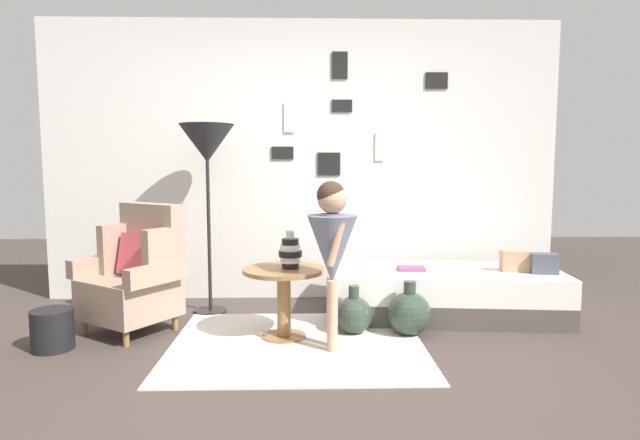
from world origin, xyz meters
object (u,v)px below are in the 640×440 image
at_px(side_table, 284,287).
at_px(demijohn_far, 409,313).
at_px(floor_lamp, 207,149).
at_px(vase_striped, 290,253).
at_px(armchair, 137,274).
at_px(book_on_daybed, 411,269).
at_px(demijohn_near, 354,315).
at_px(person_child, 332,243).
at_px(daybed, 444,293).
at_px(magazine_basket, 52,330).

height_order(side_table, demijohn_far, side_table).
distance_m(side_table, floor_lamp, 1.41).
bearing_deg(vase_striped, armchair, 169.11).
relative_size(armchair, book_on_daybed, 4.41).
relative_size(demijohn_near, demijohn_far, 0.90).
relative_size(armchair, vase_striped, 3.51).
distance_m(demijohn_near, demijohn_far, 0.42).
height_order(armchair, demijohn_far, armchair).
bearing_deg(person_child, daybed, 38.45).
bearing_deg(armchair, magazine_basket, -136.65).
relative_size(side_table, demijohn_far, 1.45).
height_order(vase_striped, person_child, person_child).
bearing_deg(floor_lamp, armchair, -134.53).
height_order(demijohn_far, magazine_basket, demijohn_far).
height_order(armchair, book_on_daybed, armchair).
bearing_deg(armchair, vase_striped, -10.89).
bearing_deg(side_table, floor_lamp, 133.54).
distance_m(floor_lamp, demijohn_far, 2.13).
height_order(floor_lamp, magazine_basket, floor_lamp).
distance_m(person_child, demijohn_near, 0.72).
bearing_deg(magazine_basket, side_table, 7.17).
bearing_deg(vase_striped, demijohn_far, 3.21).
bearing_deg(floor_lamp, demijohn_near, -27.25).
bearing_deg(demijohn_far, magazine_basket, -174.43).
height_order(daybed, side_table, side_table).
distance_m(armchair, demijohn_near, 1.69).
relative_size(vase_striped, magazine_basket, 0.99).
bearing_deg(vase_striped, floor_lamp, 135.46).
distance_m(armchair, magazine_basket, 0.69).
relative_size(armchair, floor_lamp, 0.60).
bearing_deg(floor_lamp, daybed, -5.20).
relative_size(side_table, demijohn_near, 1.62).
bearing_deg(demijohn_far, floor_lamp, 157.73).
height_order(floor_lamp, demijohn_near, floor_lamp).
height_order(demijohn_near, magazine_basket, demijohn_near).
bearing_deg(magazine_basket, floor_lamp, 44.45).
xyz_separation_m(floor_lamp, person_child, (1.01, -0.96, -0.66)).
xyz_separation_m(daybed, vase_striped, (-1.27, -0.52, 0.44)).
xyz_separation_m(side_table, book_on_daybed, (1.04, 0.49, 0.04)).
relative_size(daybed, demijohn_far, 4.79).
relative_size(side_table, floor_lamp, 0.37).
xyz_separation_m(person_child, book_on_daybed, (0.69, 0.75, -0.33)).
distance_m(vase_striped, demijohn_near, 0.69).
bearing_deg(demijohn_near, vase_striped, -168.79).
bearing_deg(book_on_daybed, magazine_basket, -165.21).
height_order(person_child, book_on_daybed, person_child).
distance_m(armchair, demijohn_far, 2.10).
distance_m(side_table, book_on_daybed, 1.15).
bearing_deg(side_table, person_child, -36.90).
bearing_deg(demijohn_near, magazine_basket, -172.17).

